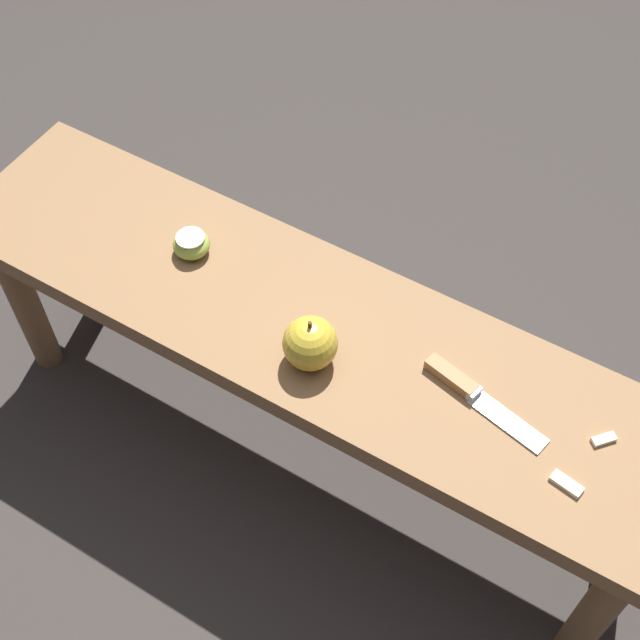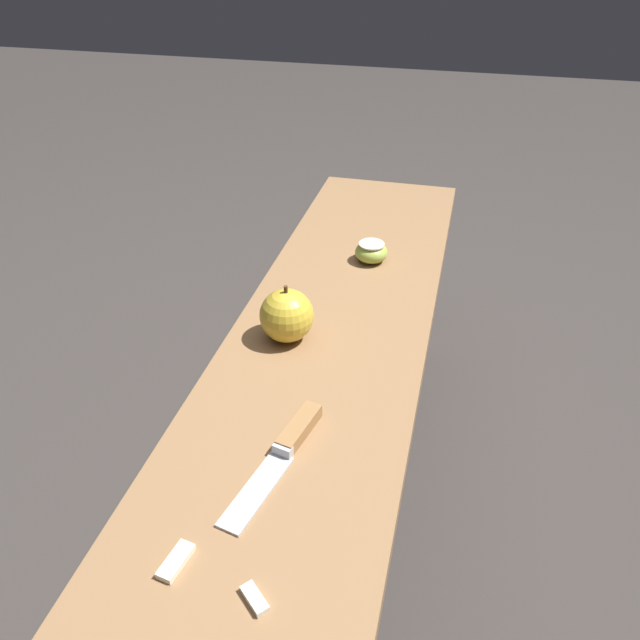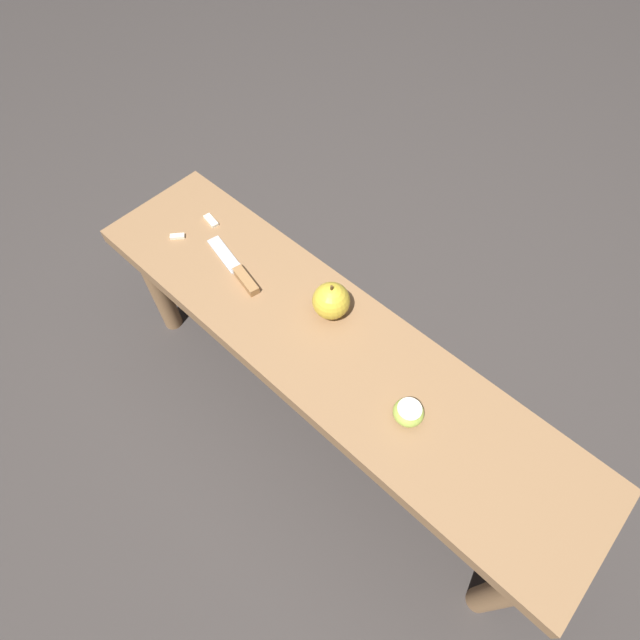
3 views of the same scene
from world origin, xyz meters
name	(u,v)px [view 2 (image 2 of 3)]	position (x,y,z in m)	size (l,w,h in m)	color
ground_plane	(329,505)	(0.00, 0.00, 0.00)	(8.00, 8.00, 0.00)	#383330
wooden_bench	(331,362)	(0.00, 0.00, 0.37)	(1.32, 0.32, 0.44)	olive
knife	(288,445)	(-0.28, -0.01, 0.45)	(0.22, 0.07, 0.02)	#B7BABF
apple_whole	(287,316)	(-0.05, 0.06, 0.49)	(0.09, 0.09, 0.10)	gold
apple_cut	(371,252)	(0.24, -0.02, 0.46)	(0.06, 0.06, 0.04)	#9EB747
apple_slice_near_knife	(255,599)	(-0.49, -0.04, 0.45)	(0.03, 0.04, 0.01)	white
apple_slice_center	(176,561)	(-0.47, 0.06, 0.45)	(0.05, 0.03, 0.01)	white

